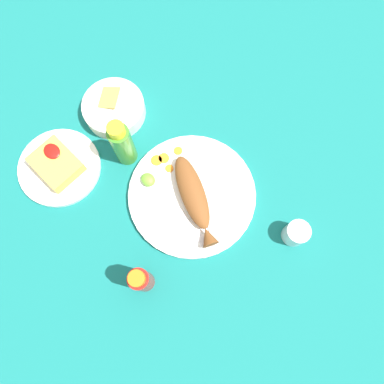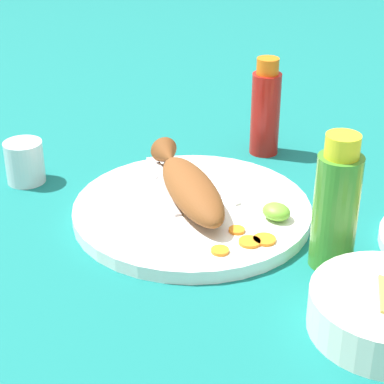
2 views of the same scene
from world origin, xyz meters
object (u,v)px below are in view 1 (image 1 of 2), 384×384
(fork_near, at_px, (210,221))
(guacamole_bowl, at_px, (114,108))
(fried_fish, at_px, (194,197))
(side_plate_fries, at_px, (60,167))
(main_plate, at_px, (192,195))
(hot_sauce_bottle_red, at_px, (141,280))
(fork_far, at_px, (192,227))
(hot_sauce_bottle_green, at_px, (122,144))
(salt_cup, at_px, (295,234))

(fork_near, xyz_separation_m, guacamole_bowl, (0.40, -0.04, 0.01))
(fried_fish, xyz_separation_m, side_plate_fries, (0.31, 0.18, -0.03))
(main_plate, relative_size, hot_sauce_bottle_red, 2.04)
(fork_near, bearing_deg, main_plate, -162.51)
(fork_far, xyz_separation_m, hot_sauce_bottle_green, (0.26, -0.02, 0.06))
(fork_near, xyz_separation_m, hot_sauce_bottle_red, (0.01, 0.21, 0.05))
(hot_sauce_bottle_green, bearing_deg, guacamole_bowl, -28.38)
(fried_fish, relative_size, salt_cup, 3.71)
(fork_far, bearing_deg, side_plate_fries, -151.48)
(fried_fish, relative_size, fork_far, 1.28)
(main_plate, relative_size, salt_cup, 5.10)
(hot_sauce_bottle_red, relative_size, hot_sauce_bottle_green, 0.93)
(hot_sauce_bottle_red, relative_size, guacamole_bowl, 0.96)
(salt_cup, xyz_separation_m, side_plate_fries, (0.55, 0.29, -0.02))
(main_plate, xyz_separation_m, salt_cup, (-0.25, -0.10, 0.02))
(hot_sauce_bottle_green, bearing_deg, salt_cup, -162.19)
(fork_near, height_order, hot_sauce_bottle_red, hot_sauce_bottle_red)
(fried_fish, distance_m, hot_sauce_bottle_green, 0.22)
(hot_sauce_bottle_red, height_order, guacamole_bowl, hot_sauce_bottle_red)
(fork_far, height_order, side_plate_fries, fork_far)
(fork_far, distance_m, hot_sauce_bottle_red, 0.18)
(fried_fish, xyz_separation_m, fork_far, (-0.05, 0.05, -0.02))
(main_plate, height_order, fork_near, fork_near)
(main_plate, distance_m, guacamole_bowl, 0.32)
(main_plate, relative_size, fried_fish, 1.37)
(hot_sauce_bottle_red, bearing_deg, fork_far, -86.03)
(fried_fish, bearing_deg, guacamole_bowl, 21.45)
(fork_near, distance_m, guacamole_bowl, 0.40)
(fork_near, relative_size, fork_far, 0.90)
(main_plate, height_order, guacamole_bowl, guacamole_bowl)
(main_plate, bearing_deg, hot_sauce_bottle_red, 106.98)
(fork_near, height_order, guacamole_bowl, guacamole_bowl)
(fried_fish, height_order, hot_sauce_bottle_green, hot_sauce_bottle_green)
(fork_near, height_order, salt_cup, salt_cup)
(guacamole_bowl, bearing_deg, hot_sauce_bottle_green, 151.62)
(hot_sauce_bottle_green, height_order, guacamole_bowl, hot_sauce_bottle_green)
(hot_sauce_bottle_red, height_order, side_plate_fries, hot_sauce_bottle_red)
(fork_far, distance_m, guacamole_bowl, 0.39)
(side_plate_fries, bearing_deg, main_plate, -147.71)
(main_plate, height_order, hot_sauce_bottle_green, hot_sauce_bottle_green)
(main_plate, distance_m, fork_far, 0.09)
(fork_far, height_order, hot_sauce_bottle_red, hot_sauce_bottle_red)
(fork_near, relative_size, side_plate_fries, 0.78)
(fried_fish, distance_m, fork_far, 0.07)
(fork_near, distance_m, side_plate_fries, 0.42)
(main_plate, bearing_deg, salt_cup, -157.48)
(fried_fish, xyz_separation_m, hot_sauce_bottle_red, (-0.06, 0.23, 0.03))
(main_plate, distance_m, fried_fish, 0.03)
(main_plate, height_order, fried_fish, fried_fish)
(salt_cup, bearing_deg, fork_near, 35.79)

